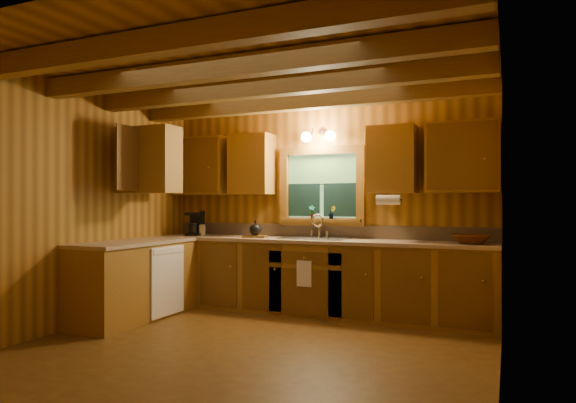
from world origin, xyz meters
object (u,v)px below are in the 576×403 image
Objects in this scene: coffee_maker at (195,224)px; cutting_board at (255,237)px; sink at (314,242)px; wicker_basket at (471,239)px.

coffee_maker is 0.94m from cutting_board.
cutting_board is (-0.76, -0.08, 0.06)m from sink.
coffee_maker reaches higher than sink.
wicker_basket is at bearing -10.31° from cutting_board.
coffee_maker is 3.49m from wicker_basket.
wicker_basket is (1.80, -0.05, 0.09)m from sink.
cutting_board is (0.93, -0.06, -0.14)m from coffee_maker.
sink is 2.02× the size of wicker_basket.
sink reaches higher than wicker_basket.
sink is at bearing -10.77° from coffee_maker.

